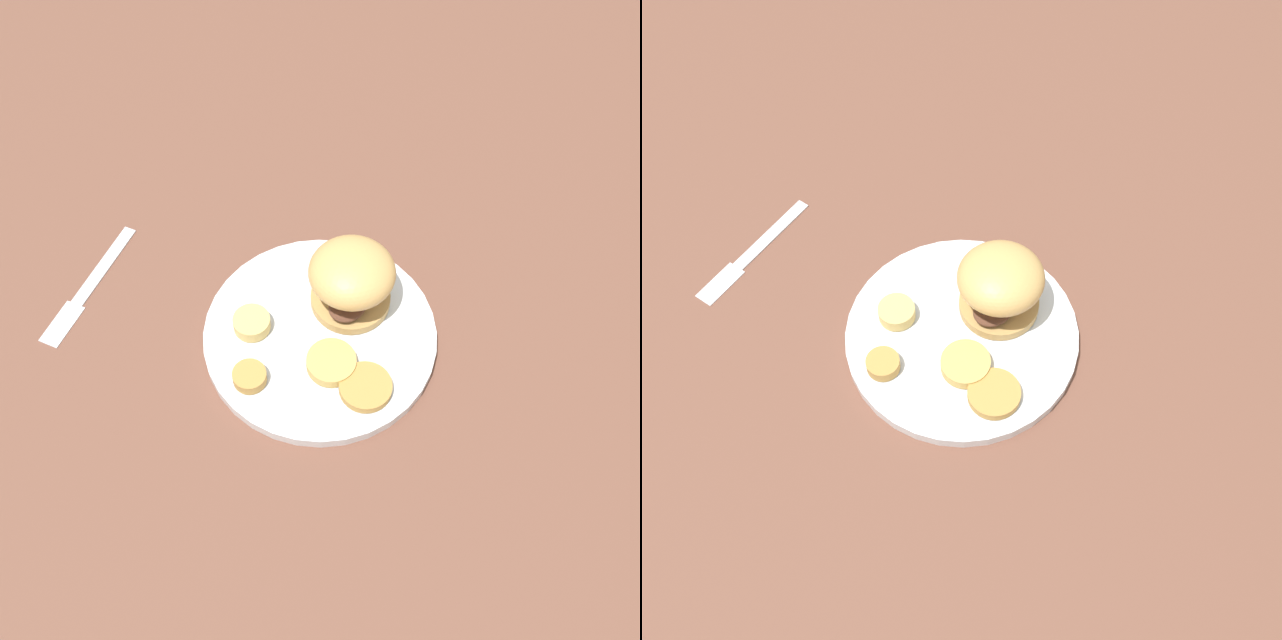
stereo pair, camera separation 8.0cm
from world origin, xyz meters
The scene contains 8 objects.
ground_plane centered at (0.00, 0.00, 0.00)m, with size 4.00×4.00×0.00m, color brown.
dinner_plate centered at (0.00, 0.00, 0.01)m, with size 0.26×0.26×0.02m.
sandwich centered at (0.05, 0.01, 0.06)m, with size 0.10×0.09×0.08m.
potato_round_0 centered at (-0.06, 0.05, 0.02)m, with size 0.04×0.04×0.02m, color #DBB766.
potato_round_1 centered at (0.00, -0.08, 0.02)m, with size 0.06×0.06×0.01m, color #BC8942.
potato_round_2 centered at (-0.09, -0.01, 0.02)m, with size 0.04×0.04×0.01m, color #BC8942.
potato_round_3 centered at (-0.01, -0.04, 0.02)m, with size 0.05×0.05×0.01m, color tan.
fork centered at (-0.18, 0.21, 0.00)m, with size 0.16×0.11×0.00m.
Camera 2 is at (-0.16, -0.38, 0.72)m, focal length 42.00 mm.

